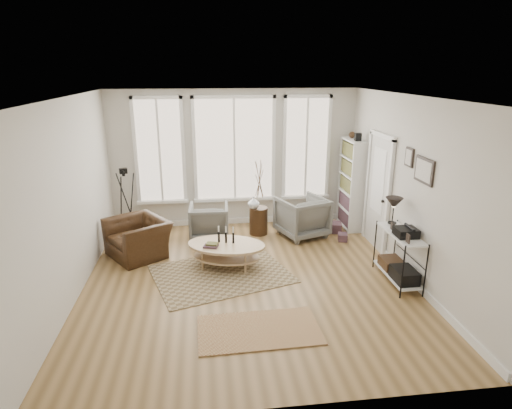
{
  "coord_description": "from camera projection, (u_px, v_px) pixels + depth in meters",
  "views": [
    {
      "loc": [
        -0.63,
        -6.2,
        3.29
      ],
      "look_at": [
        0.2,
        0.6,
        1.1
      ],
      "focal_mm": 30.0,
      "sensor_mm": 36.0,
      "label": 1
    }
  ],
  "objects": [
    {
      "name": "room",
      "position": [
        249.0,
        196.0,
        6.53
      ],
      "size": [
        5.5,
        5.54,
        2.9
      ],
      "color": "olive",
      "rests_on": "ground"
    },
    {
      "name": "bay_window",
      "position": [
        234.0,
        152.0,
        9.02
      ],
      "size": [
        4.14,
        0.12,
        2.24
      ],
      "color": "tan",
      "rests_on": "ground"
    },
    {
      "name": "door",
      "position": [
        378.0,
        190.0,
        7.98
      ],
      "size": [
        0.09,
        1.06,
        2.22
      ],
      "color": "silver",
      "rests_on": "ground"
    },
    {
      "name": "bookcase",
      "position": [
        351.0,
        184.0,
        9.04
      ],
      "size": [
        0.31,
        0.85,
        2.06
      ],
      "color": "white",
      "rests_on": "ground"
    },
    {
      "name": "low_shelf",
      "position": [
        399.0,
        252.0,
        6.78
      ],
      "size": [
        0.38,
        1.08,
        1.3
      ],
      "color": "white",
      "rests_on": "ground"
    },
    {
      "name": "wall_art",
      "position": [
        420.0,
        167.0,
        6.41
      ],
      "size": [
        0.04,
        0.88,
        0.44
      ],
      "color": "black",
      "rests_on": "ground"
    },
    {
      "name": "rug_main",
      "position": [
        221.0,
        274.0,
        7.15
      ],
      "size": [
        2.53,
        2.18,
        0.01
      ],
      "primitive_type": "cube",
      "rotation": [
        0.0,
        0.0,
        0.3
      ],
      "color": "brown",
      "rests_on": "ground"
    },
    {
      "name": "rug_runner",
      "position": [
        259.0,
        329.0,
        5.62
      ],
      "size": [
        1.62,
        0.93,
        0.01
      ],
      "primitive_type": "cube",
      "rotation": [
        0.0,
        0.0,
        0.03
      ],
      "color": "brown",
      "rests_on": "ground"
    },
    {
      "name": "coffee_table",
      "position": [
        226.0,
        249.0,
        7.34
      ],
      "size": [
        1.52,
        1.19,
        0.61
      ],
      "color": "tan",
      "rests_on": "ground"
    },
    {
      "name": "armchair_left",
      "position": [
        209.0,
        221.0,
        8.58
      ],
      "size": [
        0.79,
        0.81,
        0.71
      ],
      "primitive_type": "imported",
      "rotation": [
        0.0,
        0.0,
        3.1
      ],
      "color": "slate",
      "rests_on": "ground"
    },
    {
      "name": "armchair_right",
      "position": [
        302.0,
        217.0,
        8.69
      ],
      "size": [
        1.14,
        1.15,
        0.82
      ],
      "primitive_type": "imported",
      "rotation": [
        0.0,
        0.0,
        3.5
      ],
      "color": "slate",
      "rests_on": "ground"
    },
    {
      "name": "side_table",
      "position": [
        258.0,
        198.0,
        8.69
      ],
      "size": [
        0.38,
        0.38,
        1.59
      ],
      "color": "#382212",
      "rests_on": "ground"
    },
    {
      "name": "vase",
      "position": [
        254.0,
        203.0,
        8.67
      ],
      "size": [
        0.26,
        0.26,
        0.24
      ],
      "primitive_type": "imported",
      "rotation": [
        0.0,
        0.0,
        -0.1
      ],
      "color": "silver",
      "rests_on": "side_table"
    },
    {
      "name": "accent_chair",
      "position": [
        138.0,
        238.0,
        7.78
      ],
      "size": [
        1.38,
        1.35,
        0.68
      ],
      "primitive_type": "imported",
      "rotation": [
        0.0,
        0.0,
        -0.97
      ],
      "color": "#382212",
      "rests_on": "ground"
    },
    {
      "name": "tripod_camera",
      "position": [
        127.0,
        206.0,
        8.51
      ],
      "size": [
        0.51,
        0.51,
        1.44
      ],
      "color": "black",
      "rests_on": "ground"
    },
    {
      "name": "book_stack_near",
      "position": [
        335.0,
        227.0,
        8.98
      ],
      "size": [
        0.31,
        0.36,
        0.2
      ],
      "primitive_type": "cube",
      "rotation": [
        0.0,
        0.0,
        -0.25
      ],
      "color": "brown",
      "rests_on": "ground"
    },
    {
      "name": "book_stack_far",
      "position": [
        343.0,
        237.0,
        8.53
      ],
      "size": [
        0.23,
        0.26,
        0.14
      ],
      "primitive_type": "cube",
      "rotation": [
        0.0,
        0.0,
        -0.25
      ],
      "color": "brown",
      "rests_on": "ground"
    }
  ]
}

